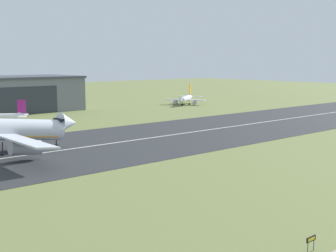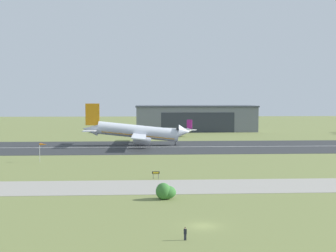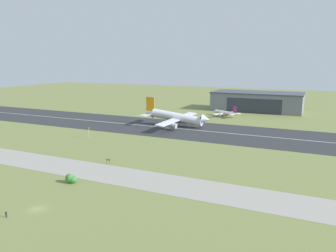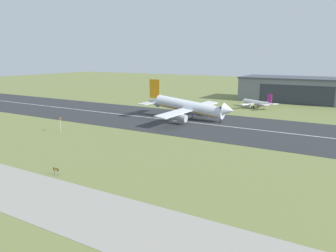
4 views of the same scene
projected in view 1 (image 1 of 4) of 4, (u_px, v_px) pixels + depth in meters
name	position (u px, v px, depth m)	size (l,w,h in m)	color
ground_plane	(237.00, 208.00, 68.11)	(740.20, 740.20, 0.00)	olive
runway_strip	(52.00, 152.00, 110.37)	(500.20, 49.79, 0.06)	#2B2D30
runway_centreline	(52.00, 152.00, 110.36)	(450.18, 0.70, 0.01)	silver
airplane_parked_west	(186.00, 99.00, 229.08)	(23.40, 20.55, 9.34)	silver
runway_sign	(311.00, 240.00, 52.42)	(1.75, 0.13, 1.80)	#4C4C51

